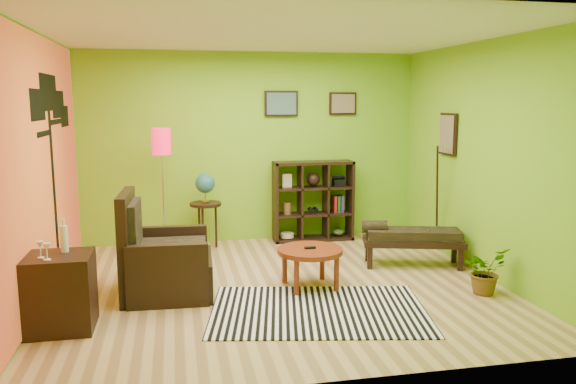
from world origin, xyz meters
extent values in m
plane|color=tan|center=(0.00, 0.00, 0.00)|extent=(5.00, 5.00, 0.00)
cube|color=#79BE1E|center=(0.00, 2.25, 1.40)|extent=(5.00, 0.04, 2.80)
cube|color=#79BE1E|center=(0.00, -2.25, 1.40)|extent=(5.00, 0.04, 2.80)
cube|color=#79BE1E|center=(-2.50, 0.00, 1.40)|extent=(0.04, 4.50, 2.80)
cube|color=#79BE1E|center=(2.50, 0.00, 1.40)|extent=(0.04, 4.50, 2.80)
cube|color=white|center=(0.00, 0.00, 2.80)|extent=(5.00, 4.50, 0.04)
cube|color=orange|center=(-2.48, 0.00, 1.40)|extent=(0.01, 4.45, 2.75)
cube|color=black|center=(-2.46, 0.55, 1.05)|extent=(0.01, 0.14, 2.10)
cube|color=black|center=(-2.46, 0.05, 2.05)|extent=(0.01, 0.65, 0.32)
cube|color=black|center=(-2.46, 0.60, 2.18)|extent=(0.01, 0.85, 0.40)
cube|color=black|center=(-2.46, 1.10, 2.05)|extent=(0.01, 0.70, 0.32)
cube|color=black|center=(-2.46, 1.45, 1.90)|extent=(0.01, 0.50, 0.26)
cube|color=black|center=(0.45, 2.22, 2.05)|extent=(0.50, 0.03, 0.38)
cube|color=slate|center=(0.45, 2.19, 2.05)|extent=(0.44, 0.01, 0.32)
cube|color=black|center=(1.40, 2.22, 2.05)|extent=(0.42, 0.03, 0.34)
cube|color=gray|center=(1.40, 2.19, 2.05)|extent=(0.36, 0.01, 0.28)
cube|color=black|center=(2.47, 0.90, 1.65)|extent=(0.03, 0.44, 0.56)
cube|color=gray|center=(2.44, 0.90, 1.65)|extent=(0.01, 0.38, 0.50)
cylinder|color=black|center=(2.35, 0.90, 0.78)|extent=(0.23, 0.34, 1.46)
cone|color=silver|center=(2.35, 0.75, 1.52)|extent=(0.08, 0.09, 0.16)
cube|color=white|center=(0.25, -0.83, 0.01)|extent=(2.38, 1.81, 0.01)
cylinder|color=maroon|center=(0.33, -0.10, 0.43)|extent=(0.74, 0.74, 0.05)
cylinder|color=maroon|center=(0.54, 0.15, 0.20)|extent=(0.06, 0.06, 0.40)
cylinder|color=maroon|center=(0.08, 0.11, 0.20)|extent=(0.06, 0.06, 0.40)
cylinder|color=maroon|center=(0.58, -0.31, 0.20)|extent=(0.06, 0.06, 0.40)
cylinder|color=maroon|center=(0.12, -0.35, 0.20)|extent=(0.06, 0.06, 0.40)
cube|color=black|center=(0.33, -0.10, 0.46)|extent=(0.13, 0.05, 0.02)
cube|color=black|center=(-1.22, -0.01, 0.21)|extent=(0.95, 0.93, 0.41)
cube|color=black|center=(-1.65, 0.01, 0.57)|extent=(0.14, 0.89, 1.14)
cube|color=black|center=(-1.23, -0.44, 0.33)|extent=(0.83, 0.14, 0.66)
cube|color=black|center=(-1.20, 0.41, 0.33)|extent=(0.83, 0.14, 0.66)
cube|color=tan|center=(-1.19, -0.01, 0.49)|extent=(0.75, 0.73, 0.14)
cube|color=tan|center=(-1.57, 0.00, 0.78)|extent=(0.12, 0.67, 0.52)
cube|color=black|center=(-2.20, -0.79, 0.35)|extent=(0.60, 0.54, 0.71)
cylinder|color=white|center=(-2.15, -0.69, 0.83)|extent=(0.07, 0.07, 0.25)
cylinder|color=white|center=(-2.15, -0.69, 0.99)|extent=(0.02, 0.02, 0.07)
cylinder|color=white|center=(-2.32, -0.87, 0.71)|extent=(0.06, 0.06, 0.01)
cylinder|color=white|center=(-2.32, -0.87, 0.76)|extent=(0.01, 0.01, 0.09)
cone|color=white|center=(-2.32, -0.87, 0.83)|extent=(0.07, 0.07, 0.06)
cylinder|color=white|center=(-2.25, -0.95, 0.71)|extent=(0.06, 0.06, 0.01)
cylinder|color=white|center=(-2.25, -0.95, 0.76)|extent=(0.01, 0.01, 0.09)
cone|color=white|center=(-2.25, -0.95, 0.83)|extent=(0.07, 0.07, 0.06)
cylinder|color=silver|center=(-1.29, 1.60, 0.02)|extent=(0.26, 0.26, 0.03)
cylinder|color=silver|center=(-1.29, 1.60, 0.80)|extent=(0.02, 0.02, 1.61)
cylinder|color=#F30F33|center=(-1.29, 1.60, 1.56)|extent=(0.25, 0.25, 0.35)
cylinder|color=black|center=(-0.72, 1.85, 0.64)|extent=(0.44, 0.44, 0.04)
cylinder|color=black|center=(-0.57, 1.87, 0.31)|extent=(0.03, 0.03, 0.62)
cylinder|color=black|center=(-0.81, 1.97, 0.31)|extent=(0.03, 0.03, 0.62)
cylinder|color=black|center=(-0.77, 1.72, 0.31)|extent=(0.03, 0.03, 0.62)
cylinder|color=gold|center=(-0.72, 1.85, 0.69)|extent=(0.11, 0.11, 0.02)
cylinder|color=gold|center=(-0.72, 1.85, 0.75)|extent=(0.02, 0.02, 0.11)
sphere|color=#154B98|center=(-0.72, 1.85, 0.94)|extent=(0.28, 0.28, 0.28)
cube|color=black|center=(0.32, 2.03, 0.60)|extent=(0.04, 0.35, 1.20)
cube|color=black|center=(1.48, 2.03, 0.60)|extent=(0.04, 0.35, 1.20)
cube|color=black|center=(0.90, 2.03, 0.02)|extent=(1.20, 0.35, 0.04)
cube|color=black|center=(0.90, 2.03, 1.18)|extent=(1.20, 0.35, 0.04)
cube|color=black|center=(0.70, 2.03, 0.60)|extent=(0.03, 0.33, 1.12)
cube|color=black|center=(1.10, 2.03, 0.60)|extent=(0.03, 0.33, 1.12)
cube|color=black|center=(0.90, 2.03, 0.40)|extent=(1.12, 0.33, 0.03)
cube|color=black|center=(0.90, 2.03, 0.80)|extent=(1.12, 0.33, 0.03)
cylinder|color=beige|center=(0.50, 2.03, 0.09)|extent=(0.20, 0.20, 0.07)
sphere|color=black|center=(0.90, 2.03, 0.93)|extent=(0.20, 0.20, 0.20)
cube|color=black|center=(1.30, 2.03, 0.87)|extent=(0.18, 0.15, 0.10)
cylinder|color=black|center=(0.86, 2.03, 0.47)|extent=(0.06, 0.12, 0.06)
cylinder|color=black|center=(0.94, 2.03, 0.47)|extent=(0.06, 0.12, 0.06)
ellipsoid|color=#384C26|center=(1.30, 2.03, 0.10)|extent=(0.18, 0.18, 0.09)
cylinder|color=brown|center=(0.50, 2.03, 0.50)|extent=(0.12, 0.12, 0.18)
cube|color=beige|center=(0.50, 2.03, 0.92)|extent=(0.14, 0.03, 0.20)
cube|color=maroon|center=(1.23, 2.03, 0.54)|extent=(0.04, 0.18, 0.26)
cube|color=#1E4C1E|center=(1.28, 2.03, 0.54)|extent=(0.04, 0.18, 0.26)
cube|color=navy|center=(1.34, 2.03, 0.54)|extent=(0.04, 0.18, 0.26)
cube|color=black|center=(1.83, 0.45, 0.32)|extent=(1.34, 0.77, 0.07)
cube|color=tan|center=(1.83, 0.45, 0.41)|extent=(1.23, 0.69, 0.13)
cylinder|color=tan|center=(1.35, 0.58, 0.50)|extent=(0.35, 0.24, 0.16)
cube|color=black|center=(2.41, 0.48, 0.14)|extent=(0.08, 0.08, 0.28)
cube|color=black|center=(1.33, 0.78, 0.14)|extent=(0.08, 0.08, 0.28)
cube|color=black|center=(2.32, 0.13, 0.14)|extent=(0.08, 0.08, 0.28)
cube|color=black|center=(1.24, 0.43, 0.14)|extent=(0.08, 0.08, 0.28)
imported|color=#26661E|center=(2.16, -0.68, 0.20)|extent=(0.63, 0.66, 0.40)
camera|label=1|loc=(-1.13, -6.04, 2.09)|focal=35.00mm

